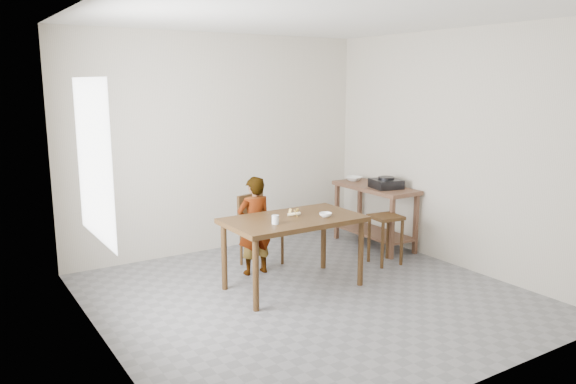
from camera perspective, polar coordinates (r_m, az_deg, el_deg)
floor at (r=5.74m, az=2.19°, el=-10.71°), size 4.00×4.00×0.04m
ceiling at (r=5.36m, az=2.42°, el=17.62°), size 4.00×4.00×0.04m
wall_back at (r=7.12m, az=-7.07°, el=4.90°), size 4.00×0.04×2.70m
wall_front at (r=3.92m, az=19.41°, el=-0.75°), size 4.00×0.04×2.70m
wall_left at (r=4.55m, az=-19.07°, el=0.85°), size 0.04×4.00×2.70m
wall_right at (r=6.73m, az=16.59°, el=4.16°), size 0.04×4.00×2.70m
window_pane at (r=4.73m, az=-19.17°, el=3.06°), size 0.02×1.10×1.30m
dining_table at (r=5.84m, az=0.53°, el=-6.19°), size 1.40×0.80×0.75m
prep_counter at (r=7.38m, az=8.78°, el=-2.42°), size 0.50×1.20×0.80m
child at (r=6.22m, az=-3.45°, el=-3.43°), size 0.42×0.29×1.10m
dining_chair at (r=6.55m, az=-2.69°, el=-3.93°), size 0.49×0.49×0.82m
stool at (r=6.72m, az=9.85°, el=-4.77°), size 0.36×0.36×0.58m
glass_tumbler at (r=5.47m, az=-1.29°, el=-2.82°), size 0.07×0.07×0.09m
small_bowl at (r=5.78m, az=3.83°, el=-2.32°), size 0.13×0.13×0.04m
banana at (r=5.80m, az=0.62°, el=-2.20°), size 0.18×0.15×0.05m
serving_bowl at (r=7.63m, az=6.71°, el=1.36°), size 0.27×0.27×0.05m
gas_burner at (r=7.15m, az=9.93°, el=0.84°), size 0.40×0.40×0.11m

